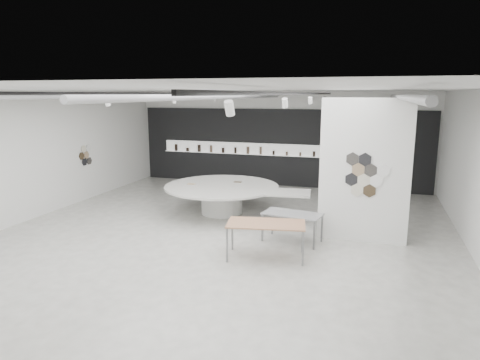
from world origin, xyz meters
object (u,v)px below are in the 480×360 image
(partition_column, at_px, (364,171))
(sample_table_stone, at_px, (292,216))
(display_island, at_px, (224,195))
(kitchen_counter, at_px, (369,181))
(sample_table_wood, at_px, (266,226))

(partition_column, height_order, sample_table_stone, partition_column)
(display_island, height_order, sample_table_stone, display_island)
(display_island, bearing_deg, sample_table_stone, -43.67)
(display_island, distance_m, sample_table_stone, 3.18)
(sample_table_stone, relative_size, kitchen_counter, 0.89)
(display_island, xyz_separation_m, sample_table_stone, (2.52, -1.93, 0.09))
(sample_table_wood, bearing_deg, sample_table_stone, 73.73)
(sample_table_wood, bearing_deg, kitchen_counter, 74.14)
(kitchen_counter, bearing_deg, display_island, -139.61)
(partition_column, xyz_separation_m, sample_table_stone, (-1.67, -0.68, -1.12))
(partition_column, relative_size, sample_table_wood, 1.91)
(partition_column, height_order, sample_table_wood, partition_column)
(partition_column, relative_size, sample_table_stone, 2.33)
(display_island, distance_m, sample_table_wood, 3.85)
(partition_column, bearing_deg, kitchen_counter, 89.08)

